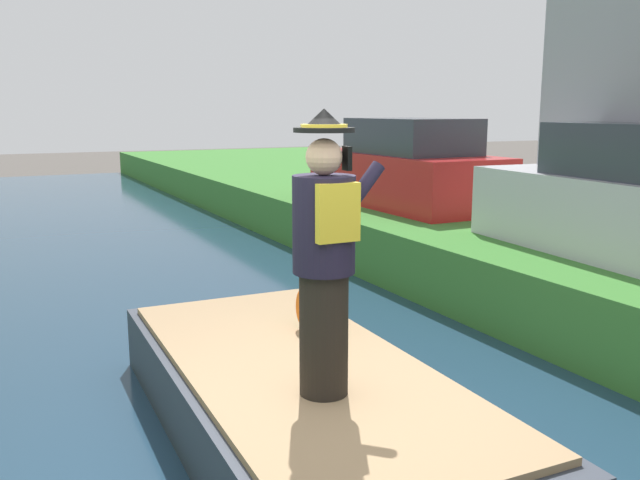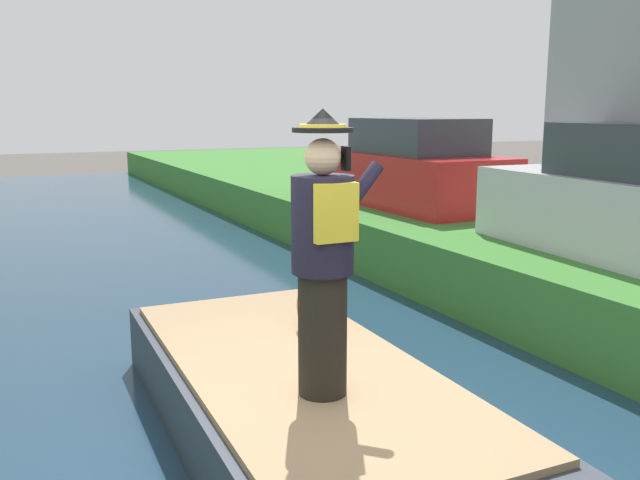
{
  "view_description": "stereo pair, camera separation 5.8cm",
  "coord_description": "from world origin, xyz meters",
  "px_view_note": "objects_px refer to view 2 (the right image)",
  "views": [
    {
      "loc": [
        -1.97,
        -3.62,
        2.55
      ],
      "look_at": [
        0.2,
        0.76,
        1.61
      ],
      "focal_mm": 38.04,
      "sensor_mm": 36.0,
      "label": 1
    },
    {
      "loc": [
        -1.92,
        -3.65,
        2.55
      ],
      "look_at": [
        0.2,
        0.76,
        1.61
      ],
      "focal_mm": 38.04,
      "sensor_mm": 36.0,
      "label": 2
    }
  ],
  "objects_px": {
    "boat": "(299,401)",
    "parrot_plush": "(318,301)",
    "person_pirate": "(324,256)",
    "parked_car_red": "(410,169)"
  },
  "relations": [
    {
      "from": "person_pirate",
      "to": "parked_car_red",
      "type": "bearing_deg",
      "value": 59.83
    },
    {
      "from": "person_pirate",
      "to": "parrot_plush",
      "type": "relative_size",
      "value": 3.25
    },
    {
      "from": "boat",
      "to": "parrot_plush",
      "type": "height_order",
      "value": "parrot_plush"
    },
    {
      "from": "parrot_plush",
      "to": "parked_car_red",
      "type": "distance_m",
      "value": 6.51
    },
    {
      "from": "person_pirate",
      "to": "parrot_plush",
      "type": "bearing_deg",
      "value": 72.89
    },
    {
      "from": "parrot_plush",
      "to": "parked_car_red",
      "type": "relative_size",
      "value": 0.14
    },
    {
      "from": "boat",
      "to": "parked_car_red",
      "type": "relative_size",
      "value": 1.05
    },
    {
      "from": "parrot_plush",
      "to": "parked_car_red",
      "type": "bearing_deg",
      "value": 50.1
    },
    {
      "from": "boat",
      "to": "parrot_plush",
      "type": "xyz_separation_m",
      "value": [
        0.47,
        0.66,
        0.55
      ]
    },
    {
      "from": "boat",
      "to": "person_pirate",
      "type": "height_order",
      "value": "person_pirate"
    }
  ]
}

